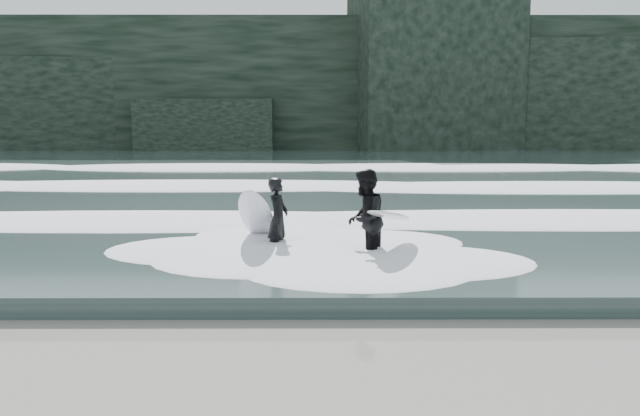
% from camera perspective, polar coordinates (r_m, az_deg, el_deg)
% --- Properties ---
extents(sea, '(90.00, 52.00, 0.30)m').
position_cam_1_polar(sea, '(33.81, -0.62, 4.03)').
color(sea, '#2F3E3D').
rests_on(sea, ground).
extents(headland, '(70.00, 9.00, 10.00)m').
position_cam_1_polar(headland, '(50.78, -0.50, 10.88)').
color(headland, black).
rests_on(headland, ground).
extents(foam_near, '(60.00, 3.20, 0.20)m').
position_cam_1_polar(foam_near, '(13.89, -1.17, -0.83)').
color(foam_near, white).
rests_on(foam_near, sea).
extents(foam_mid, '(60.00, 4.00, 0.24)m').
position_cam_1_polar(foam_mid, '(20.83, -0.86, 2.22)').
color(foam_mid, white).
rests_on(foam_mid, sea).
extents(foam_far, '(60.00, 4.80, 0.30)m').
position_cam_1_polar(foam_far, '(29.79, -0.68, 4.06)').
color(foam_far, white).
rests_on(foam_far, sea).
extents(surfer_left, '(0.98, 1.99, 1.50)m').
position_cam_1_polar(surfer_left, '(11.50, -4.54, -0.91)').
color(surfer_left, black).
rests_on(surfer_left, ground).
extents(surfer_right, '(1.47, 2.00, 1.72)m').
position_cam_1_polar(surfer_right, '(10.75, 4.34, -0.98)').
color(surfer_right, black).
rests_on(surfer_right, ground).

